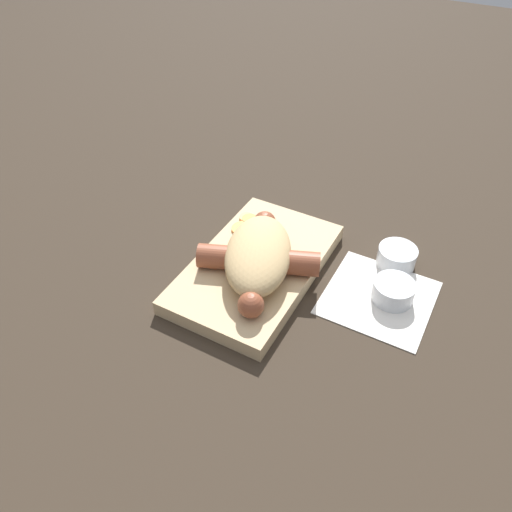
{
  "coord_description": "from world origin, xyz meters",
  "views": [
    {
      "loc": [
        0.44,
        0.24,
        0.49
      ],
      "look_at": [
        0.0,
        0.0,
        0.03
      ],
      "focal_mm": 35.0,
      "sensor_mm": 36.0,
      "label": 1
    }
  ],
  "objects_px": {
    "bread_roll": "(258,254)",
    "condiment_cup_far": "(396,258)",
    "sausage": "(258,260)",
    "condiment_cup_near": "(393,292)",
    "food_tray": "(256,267)"
  },
  "relations": [
    {
      "from": "bread_roll",
      "to": "sausage",
      "type": "height_order",
      "value": "bread_roll"
    },
    {
      "from": "food_tray",
      "to": "sausage",
      "type": "relative_size",
      "value": 1.42
    },
    {
      "from": "sausage",
      "to": "condiment_cup_far",
      "type": "distance_m",
      "value": 0.2
    },
    {
      "from": "sausage",
      "to": "bread_roll",
      "type": "bearing_deg",
      "value": -141.7
    },
    {
      "from": "bread_roll",
      "to": "condiment_cup_far",
      "type": "relative_size",
      "value": 3.25
    },
    {
      "from": "food_tray",
      "to": "bread_roll",
      "type": "bearing_deg",
      "value": 41.01
    },
    {
      "from": "food_tray",
      "to": "bread_roll",
      "type": "height_order",
      "value": "bread_roll"
    },
    {
      "from": "bread_roll",
      "to": "food_tray",
      "type": "bearing_deg",
      "value": -138.99
    },
    {
      "from": "condiment_cup_near",
      "to": "condiment_cup_far",
      "type": "distance_m",
      "value": 0.07
    },
    {
      "from": "bread_roll",
      "to": "condiment_cup_far",
      "type": "distance_m",
      "value": 0.2
    },
    {
      "from": "food_tray",
      "to": "bread_roll",
      "type": "distance_m",
      "value": 0.04
    },
    {
      "from": "sausage",
      "to": "condiment_cup_near",
      "type": "bearing_deg",
      "value": 107.64
    },
    {
      "from": "sausage",
      "to": "condiment_cup_far",
      "type": "relative_size",
      "value": 3.37
    },
    {
      "from": "sausage",
      "to": "condiment_cup_near",
      "type": "xyz_separation_m",
      "value": [
        -0.05,
        0.17,
        -0.03
      ]
    },
    {
      "from": "sausage",
      "to": "condiment_cup_near",
      "type": "distance_m",
      "value": 0.18
    }
  ]
}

